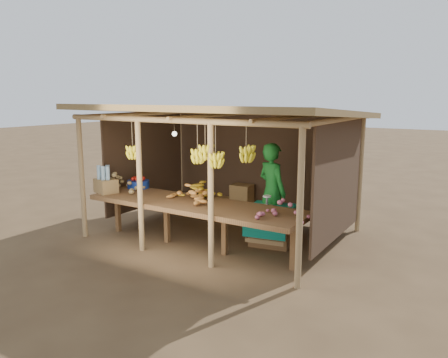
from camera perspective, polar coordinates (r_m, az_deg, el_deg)
The scene contains 13 objects.
ground at distance 8.33m, azimuth 0.00°, elevation -7.11°, with size 60.00×60.00×0.00m, color brown.
stall_structure at distance 7.92m, azimuth 0.09°, elevation 6.16°, with size 4.70×3.50×2.43m.
counter at distance 7.37m, azimuth -3.90°, elevation -3.56°, with size 3.90×1.05×0.80m.
potato_heap at distance 8.51m, azimuth -13.19°, elevation -0.20°, with size 0.90×0.54×0.36m, color #9D8451, non-canonical shape.
sweet_potato_heap at distance 7.44m, azimuth -4.45°, elevation -1.55°, with size 0.85×0.51×0.35m, color #BE7930, non-canonical shape.
onion_heap at distance 6.37m, azimuth 7.90°, elevation -3.73°, with size 0.75×0.45×0.35m, color #A75164, non-canonical shape.
banana_pile at distance 7.77m, azimuth -3.05°, elevation -1.00°, with size 0.63×0.38×0.35m, color gold, non-canonical shape.
tomato_basin at distance 8.65m, azimuth -11.13°, elevation -0.55°, with size 0.42×0.42×0.22m.
bottle_box at distance 8.34m, azimuth -15.19°, elevation -0.41°, with size 0.48×0.43×0.51m.
vendor at distance 7.83m, azimuth 6.28°, elevation -1.69°, with size 0.64×0.42×1.76m, color #186C23.
tarp_crate at distance 7.68m, azimuth 6.25°, elevation -5.86°, with size 0.85×0.77×0.90m.
carton_stack at distance 9.46m, azimuth 1.50°, elevation -3.02°, with size 0.93×0.38×0.69m.
burlap_sacks at distance 9.90m, azimuth -4.51°, elevation -2.89°, with size 0.73×0.38×0.51m.
Camera 1 is at (4.17, -6.74, 2.57)m, focal length 35.00 mm.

